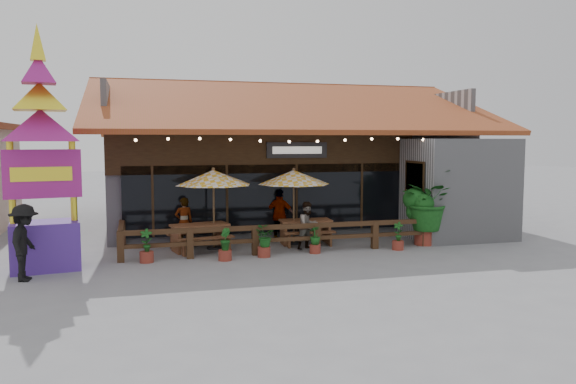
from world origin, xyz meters
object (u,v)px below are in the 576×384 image
object	(u,v)px
umbrella_left	(213,178)
picnic_table_right	(305,227)
picnic_table_left	(200,233)
pedestrian	(24,243)
thai_sign_tower	(41,132)
umbrella_right	(294,178)
tropical_plant	(425,202)

from	to	relation	value
umbrella_left	picnic_table_right	distance (m)	3.61
umbrella_left	picnic_table_right	bearing A→B (deg)	1.56
picnic_table_left	pedestrian	size ratio (longest dim) A/B	1.07
umbrella_left	picnic_table_left	world-z (taller)	umbrella_left
picnic_table_left	pedestrian	distance (m)	5.46
thai_sign_tower	pedestrian	distance (m)	3.07
umbrella_right	umbrella_left	bearing A→B (deg)	-177.13
umbrella_right	tropical_plant	bearing A→B (deg)	-16.58
thai_sign_tower	pedestrian	xyz separation A→B (m)	(-0.30, -1.23, -2.80)
umbrella_left	tropical_plant	xyz separation A→B (m)	(7.02, -1.14, -0.87)
umbrella_right	pedestrian	size ratio (longest dim) A/B	1.41
umbrella_left	thai_sign_tower	bearing A→B (deg)	-160.71
picnic_table_left	thai_sign_tower	world-z (taller)	thai_sign_tower
umbrella_right	thai_sign_tower	distance (m)	7.97
tropical_plant	pedestrian	bearing A→B (deg)	-171.63
tropical_plant	thai_sign_tower	bearing A→B (deg)	-177.26
umbrella_left	picnic_table_right	size ratio (longest dim) A/B	1.57
picnic_table_left	pedestrian	world-z (taller)	pedestrian
umbrella_left	tropical_plant	world-z (taller)	umbrella_left
picnic_table_right	pedestrian	distance (m)	8.85
thai_sign_tower	tropical_plant	distance (m)	12.12
umbrella_left	picnic_table_right	world-z (taller)	umbrella_left
thai_sign_tower	picnic_table_left	bearing A→B (deg)	19.30
picnic_table_left	umbrella_left	bearing A→B (deg)	19.19
picnic_table_right	pedestrian	bearing A→B (deg)	-160.06
umbrella_left	umbrella_right	distance (m)	2.75
picnic_table_right	thai_sign_tower	xyz separation A→B (m)	(-8.01, -1.79, 3.21)
picnic_table_right	umbrella_left	bearing A→B (deg)	-178.44
umbrella_right	thai_sign_tower	bearing A→B (deg)	-166.40
pedestrian	umbrella_left	bearing A→B (deg)	-55.13
picnic_table_right	pedestrian	xyz separation A→B (m)	(-8.31, -3.01, 0.41)
umbrella_right	tropical_plant	xyz separation A→B (m)	(4.27, -1.27, -0.83)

